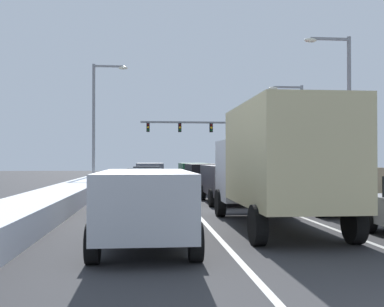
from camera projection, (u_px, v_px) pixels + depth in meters
ground_plane at (218, 199)px, 22.86m from camera, size 120.00×120.00×0.00m
lane_stripe_between_right_lane_and_center_lane at (235, 192)px, 27.57m from camera, size 0.14×50.22×0.01m
lane_stripe_between_center_lane_and_left_lane at (177, 193)px, 27.25m from camera, size 0.14×50.22×0.01m
snow_bank_right_shoulder at (322, 188)px, 28.07m from camera, size 1.99×50.22×0.48m
snow_bank_left_shoulder at (85, 187)px, 26.75m from camera, size 1.93×50.22×0.71m
suv_tan_right_lane_second at (328, 184)px, 17.30m from camera, size 2.16×4.90×1.67m
suv_red_right_lane_third at (282, 177)px, 24.18m from camera, size 2.16×4.90×1.67m
sedan_navy_right_lane_fourth at (257, 178)px, 30.23m from camera, size 2.00×4.50×1.51m
sedan_gray_right_lane_fifth at (234, 175)px, 36.18m from camera, size 2.00×4.50×1.51m
box_truck_center_lane_nearest at (277, 161)px, 12.98m from camera, size 2.53×7.20×3.36m
suv_charcoal_center_lane_second at (228, 180)px, 20.73m from camera, size 2.16×4.90×1.67m
suv_black_center_lane_third at (204, 175)px, 28.03m from camera, size 2.16×4.90×1.67m
suv_green_center_lane_fourth at (193, 172)px, 35.05m from camera, size 2.16×4.90×1.67m
sedan_maroon_center_lane_fifth at (189, 173)px, 41.30m from camera, size 2.00×4.50×1.51m
suv_silver_left_lane_nearest at (145, 200)px, 10.40m from camera, size 2.16×4.90×1.67m
sedan_tan_left_lane_second at (144, 193)px, 16.30m from camera, size 2.00×4.50×1.51m
sedan_red_left_lane_third at (144, 184)px, 22.58m from camera, size 2.00×4.50×1.51m
sedan_navy_left_lane_fourth at (147, 178)px, 29.39m from camera, size 2.00×4.50×1.51m
suv_gray_left_lane_fifth at (150, 172)px, 35.22m from camera, size 2.16×4.90×1.67m
traffic_light_gantry at (205, 134)px, 50.44m from camera, size 10.94×0.47×6.20m
street_lamp_right_near at (343, 101)px, 25.90m from camera, size 2.66×0.36×8.77m
street_lamp_right_mid at (297, 125)px, 35.01m from camera, size 2.66×0.36×7.51m
street_lamp_left_mid at (98, 114)px, 35.32m from camera, size 2.66×0.36×9.17m
roadside_sign_right at (314, 135)px, 39.68m from camera, size 3.20×0.16×5.50m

